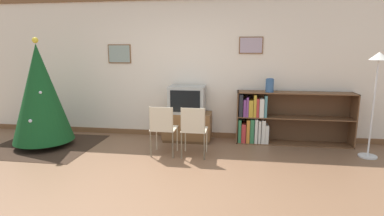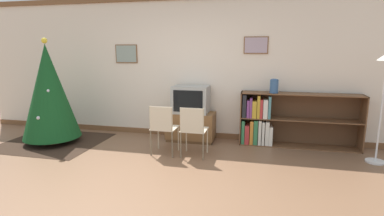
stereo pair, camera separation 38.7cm
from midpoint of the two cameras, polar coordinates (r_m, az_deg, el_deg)
name	(u,v)px [view 2 (the right image)]	position (r m, az deg, el deg)	size (l,w,h in m)	color
ground_plane	(140,188)	(3.88, -6.96, -14.91)	(24.00, 24.00, 0.00)	brown
wall_back	(187,68)	(5.82, 0.98, 7.67)	(8.96, 0.11, 2.70)	silver
area_rug	(54,142)	(6.09, -23.24, -5.99)	(1.76, 1.56, 0.01)	#332319
christmas_tree	(49,92)	(5.90, -23.93, 2.83)	(1.01, 1.01, 1.89)	maroon
tv_console	(191,126)	(5.66, 1.75, -3.52)	(0.89, 0.48, 0.54)	brown
television	(191,99)	(5.55, 1.78, 1.66)	(0.66, 0.47, 0.50)	#9E9E99
folding_chair_left	(163,127)	(4.83, -3.27, -3.60)	(0.40, 0.40, 0.82)	beige
folding_chair_right	(193,129)	(4.72, 2.58, -3.96)	(0.40, 0.40, 0.82)	beige
bookshelf	(277,121)	(5.60, 17.75, -2.33)	(2.04, 0.36, 0.95)	brown
vase	(274,86)	(5.44, 17.36, 4.03)	(0.14, 0.14, 0.24)	#335684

